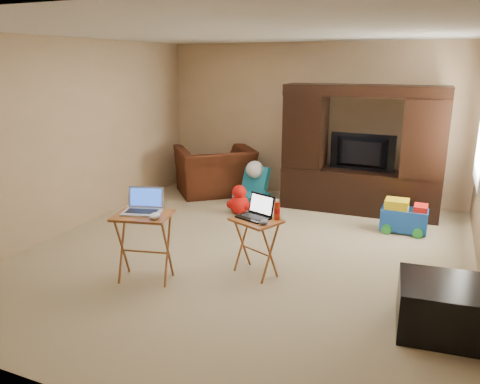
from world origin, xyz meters
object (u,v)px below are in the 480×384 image
at_px(entertainment_center, 361,150).
at_px(plush_toy, 239,199).
at_px(mouse_left, 155,216).
at_px(push_toy, 404,216).
at_px(child_rocker, 251,186).
at_px(laptop_right, 253,207).
at_px(laptop_left, 141,202).
at_px(mouse_right, 264,222).
at_px(water_bottle, 277,211).
at_px(recliner, 215,171).
at_px(ottoman, 441,307).
at_px(tray_table_right, 256,247).
at_px(television, 361,153).
at_px(tray_table_left, 145,247).

bearing_deg(entertainment_center, plush_toy, -153.55).
bearing_deg(mouse_left, plush_toy, 94.02).
bearing_deg(push_toy, child_rocker, 170.70).
bearing_deg(entertainment_center, laptop_right, -105.44).
xyz_separation_m(laptop_left, mouse_right, (1.16, 0.43, -0.20)).
bearing_deg(water_bottle, entertainment_center, 80.90).
bearing_deg(recliner, laptop_right, 83.00).
xyz_separation_m(ottoman, mouse_right, (-1.69, 0.29, 0.42)).
distance_m(plush_toy, water_bottle, 2.16).
xyz_separation_m(plush_toy, ottoman, (2.80, -2.23, -0.01)).
height_order(recliner, tray_table_right, recliner).
bearing_deg(laptop_right, laptop_left, -130.04).
xyz_separation_m(television, push_toy, (0.72, -0.65, -0.68)).
distance_m(plush_toy, laptop_left, 2.45).
height_order(child_rocker, tray_table_right, tray_table_right).
distance_m(child_rocker, plush_toy, 0.55).
relative_size(push_toy, ottoman, 0.88).
distance_m(child_rocker, tray_table_right, 2.57).
distance_m(mouse_left, water_bottle, 1.24).
distance_m(laptop_left, mouse_left, 0.26).
height_order(television, laptop_right, television).
bearing_deg(tray_table_left, plush_toy, 76.12).
relative_size(entertainment_center, ottoman, 3.39).
relative_size(television, water_bottle, 5.03).
distance_m(child_rocker, laptop_left, 2.96).
height_order(tray_table_left, mouse_left, mouse_left).
relative_size(tray_table_left, tray_table_right, 1.16).
xyz_separation_m(laptop_left, laptop_right, (0.99, 0.57, -0.10)).
bearing_deg(mouse_right, tray_table_right, 137.29).
xyz_separation_m(television, water_bottle, (-0.42, -2.55, -0.19)).
distance_m(television, recliner, 2.48).
xyz_separation_m(recliner, child_rocker, (0.80, -0.31, -0.10)).
bearing_deg(plush_toy, child_rocker, 92.92).
relative_size(mouse_right, water_bottle, 0.66).
bearing_deg(television, entertainment_center, -86.38).
bearing_deg(child_rocker, mouse_left, -70.81).
height_order(child_rocker, ottoman, child_rocker).
relative_size(television, tray_table_right, 1.55).
relative_size(recliner, ottoman, 1.81).
bearing_deg(laptop_left, mouse_right, 4.25).
distance_m(recliner, mouse_left, 3.50).
height_order(recliner, push_toy, recliner).
distance_m(recliner, mouse_right, 3.42).
xyz_separation_m(plush_toy, water_bottle, (1.18, -1.74, 0.49)).
bearing_deg(television, laptop_left, 66.26).
height_order(television, tray_table_right, television).
bearing_deg(push_toy, water_bottle, -120.78).
relative_size(recliner, mouse_right, 9.83).
bearing_deg(mouse_right, water_bottle, 70.71).
relative_size(recliner, child_rocker, 2.05).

